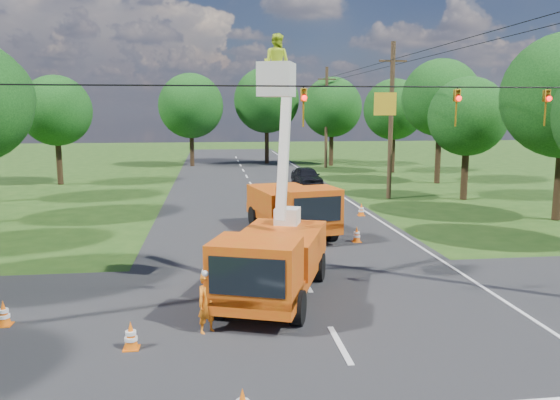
{
  "coord_description": "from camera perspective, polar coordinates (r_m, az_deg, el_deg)",
  "views": [
    {
      "loc": [
        -3.01,
        -12.24,
        5.66
      ],
      "look_at": [
        -0.67,
        6.37,
        2.6
      ],
      "focal_mm": 35.0,
      "sensor_mm": 36.0,
      "label": 1
    }
  ],
  "objects": [
    {
      "name": "ground",
      "position": [
        32.87,
        -1.81,
        -0.66
      ],
      "size": [
        140.0,
        140.0,
        0.0
      ],
      "primitive_type": "plane",
      "color": "#224414",
      "rests_on": "ground"
    },
    {
      "name": "road_main",
      "position": [
        32.87,
        -1.81,
        -0.66
      ],
      "size": [
        12.0,
        100.0,
        0.06
      ],
      "primitive_type": "cube",
      "color": "black",
      "rests_on": "ground"
    },
    {
      "name": "road_cross",
      "position": [
        15.62,
        4.54,
        -12.01
      ],
      "size": [
        56.0,
        10.0,
        0.07
      ],
      "primitive_type": "cube",
      "color": "black",
      "rests_on": "ground"
    },
    {
      "name": "edge_line",
      "position": [
        33.85,
        7.67,
        -0.45
      ],
      "size": [
        0.12,
        90.0,
        0.02
      ],
      "primitive_type": "cube",
      "color": "silver",
      "rests_on": "ground"
    },
    {
      "name": "bucket_truck",
      "position": [
        16.38,
        -0.72,
        -4.88
      ],
      "size": [
        4.21,
        6.61,
        7.88
      ],
      "rotation": [
        0.0,
        0.0,
        -0.34
      ],
      "color": "#C95C0E",
      "rests_on": "ground"
    },
    {
      "name": "second_truck",
      "position": [
        25.13,
        1.28,
        -0.78
      ],
      "size": [
        3.69,
        6.89,
        2.45
      ],
      "rotation": [
        0.0,
        0.0,
        0.21
      ],
      "color": "#C95C0E",
      "rests_on": "ground"
    },
    {
      "name": "ground_worker",
      "position": [
        14.31,
        -7.61,
        -10.66
      ],
      "size": [
        0.7,
        0.66,
        1.6
      ],
      "primitive_type": "imported",
      "rotation": [
        0.0,
        0.0,
        0.65
      ],
      "color": "orange",
      "rests_on": "ground"
    },
    {
      "name": "distant_car",
      "position": [
        41.53,
        2.81,
        2.46
      ],
      "size": [
        2.1,
        4.52,
        1.5
      ],
      "primitive_type": "imported",
      "rotation": [
        0.0,
        0.0,
        0.08
      ],
      "color": "black",
      "rests_on": "ground"
    },
    {
      "name": "traffic_cone_2",
      "position": [
        21.57,
        3.37,
        -4.98
      ],
      "size": [
        0.38,
        0.38,
        0.71
      ],
      "color": "orange",
      "rests_on": "ground"
    },
    {
      "name": "traffic_cone_3",
      "position": [
        23.98,
        8.02,
        -3.6
      ],
      "size": [
        0.38,
        0.38,
        0.71
      ],
      "color": "orange",
      "rests_on": "ground"
    },
    {
      "name": "traffic_cone_4",
      "position": [
        13.88,
        -15.32,
        -13.54
      ],
      "size": [
        0.38,
        0.38,
        0.71
      ],
      "color": "orange",
      "rests_on": "ground"
    },
    {
      "name": "traffic_cone_5",
      "position": [
        16.47,
        -26.91,
        -10.55
      ],
      "size": [
        0.38,
        0.38,
        0.71
      ],
      "color": "orange",
      "rests_on": "ground"
    },
    {
      "name": "traffic_cone_7",
      "position": [
        30.01,
        8.49,
        -1.01
      ],
      "size": [
        0.38,
        0.38,
        0.71
      ],
      "color": "orange",
      "rests_on": "ground"
    },
    {
      "name": "pole_right_mid",
      "position": [
        36.13,
        11.52,
        8.2
      ],
      "size": [
        1.8,
        0.3,
        10.0
      ],
      "color": "#4C3823",
      "rests_on": "ground"
    },
    {
      "name": "pole_right_far",
      "position": [
        55.45,
        4.86,
        8.66
      ],
      "size": [
        1.8,
        0.3,
        10.0
      ],
      "color": "#4C3823",
      "rests_on": "ground"
    },
    {
      "name": "signal_span",
      "position": [
        15.17,
        13.22,
        9.85
      ],
      "size": [
        18.0,
        0.29,
        1.07
      ],
      "color": "black",
      "rests_on": "ground"
    },
    {
      "name": "tree_left_f",
      "position": [
        45.78,
        -22.36,
        8.61
      ],
      "size": [
        5.4,
        5.4,
        8.4
      ],
      "color": "#382616",
      "rests_on": "ground"
    },
    {
      "name": "tree_right_c",
      "position": [
        36.98,
        19.02,
        8.23
      ],
      "size": [
        5.0,
        5.0,
        7.83
      ],
      "color": "#382616",
      "rests_on": "ground"
    },
    {
      "name": "tree_right_d",
      "position": [
        44.93,
        16.44,
        10.19
      ],
      "size": [
        6.0,
        6.0,
        9.7
      ],
      "color": "#382616",
      "rests_on": "ground"
    },
    {
      "name": "tree_right_e",
      "position": [
        52.03,
        11.83,
        9.24
      ],
      "size": [
        5.6,
        5.6,
        8.63
      ],
      "color": "#382616",
      "rests_on": "ground"
    },
    {
      "name": "tree_far_a",
      "position": [
        57.28,
        -9.3,
        9.67
      ],
      "size": [
        6.6,
        6.6,
        9.5
      ],
      "color": "#382616",
      "rests_on": "ground"
    },
    {
      "name": "tree_far_b",
      "position": [
        59.56,
        -1.41,
        10.36
      ],
      "size": [
        7.0,
        7.0,
        10.32
      ],
      "color": "#382616",
      "rests_on": "ground"
    },
    {
      "name": "tree_far_c",
      "position": [
        57.62,
        5.44,
        9.62
      ],
      "size": [
        6.2,
        6.2,
        9.18
      ],
      "color": "#382616",
      "rests_on": "ground"
    }
  ]
}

